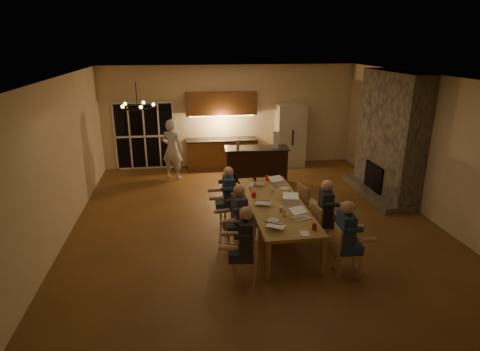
% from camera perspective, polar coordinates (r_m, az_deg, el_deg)
% --- Properties ---
extents(floor, '(9.00, 9.00, 0.00)m').
position_cam_1_polar(floor, '(9.13, 2.09, -6.63)').
color(floor, brown).
rests_on(floor, ground).
extents(back_wall, '(8.00, 0.04, 3.20)m').
position_cam_1_polar(back_wall, '(12.93, -1.45, 8.42)').
color(back_wall, beige).
rests_on(back_wall, ground).
extents(left_wall, '(0.04, 9.00, 3.20)m').
position_cam_1_polar(left_wall, '(8.80, -24.51, 1.80)').
color(left_wall, beige).
rests_on(left_wall, ground).
extents(right_wall, '(0.04, 9.00, 3.20)m').
position_cam_1_polar(right_wall, '(10.09, 25.33, 3.68)').
color(right_wall, beige).
rests_on(right_wall, ground).
extents(ceiling, '(8.00, 9.00, 0.04)m').
position_cam_1_polar(ceiling, '(8.28, 2.35, 13.95)').
color(ceiling, white).
rests_on(ceiling, back_wall).
extents(french_doors, '(1.86, 0.08, 2.10)m').
position_cam_1_polar(french_doors, '(12.96, -13.39, 5.45)').
color(french_doors, black).
rests_on(french_doors, ground).
extents(fireplace, '(0.58, 2.50, 3.20)m').
position_cam_1_polar(fireplace, '(10.92, 20.55, 5.32)').
color(fireplace, slate).
rests_on(fireplace, ground).
extents(kitchenette, '(2.24, 0.68, 2.40)m').
position_cam_1_polar(kitchenette, '(12.67, -2.61, 6.34)').
color(kitchenette, brown).
rests_on(kitchenette, ground).
extents(refrigerator, '(0.90, 0.68, 2.00)m').
position_cam_1_polar(refrigerator, '(13.06, 7.12, 5.69)').
color(refrigerator, beige).
rests_on(refrigerator, ground).
extents(dining_table, '(1.10, 3.22, 0.75)m').
position_cam_1_polar(dining_table, '(8.39, 5.06, -6.24)').
color(dining_table, '#A67B42').
rests_on(dining_table, ground).
extents(bar_island, '(1.81, 0.81, 1.08)m').
position_cam_1_polar(bar_island, '(11.28, 2.35, 1.33)').
color(bar_island, black).
rests_on(bar_island, ground).
extents(chair_left_near, '(0.53, 0.53, 0.89)m').
position_cam_1_polar(chair_left_near, '(6.85, 0.63, -11.61)').
color(chair_left_near, tan).
rests_on(chair_left_near, ground).
extents(chair_left_mid, '(0.49, 0.49, 0.89)m').
position_cam_1_polar(chair_left_mid, '(7.84, -0.31, -7.49)').
color(chair_left_mid, tan).
rests_on(chair_left_mid, ground).
extents(chair_left_far, '(0.51, 0.51, 0.89)m').
position_cam_1_polar(chair_left_far, '(8.83, -1.32, -4.37)').
color(chair_left_far, tan).
rests_on(chair_left_far, ground).
extents(chair_right_near, '(0.49, 0.49, 0.89)m').
position_cam_1_polar(chair_right_near, '(7.31, 15.12, -10.26)').
color(chair_right_near, tan).
rests_on(chair_right_near, ground).
extents(chair_right_mid, '(0.51, 0.51, 0.89)m').
position_cam_1_polar(chair_right_mid, '(8.12, 11.90, -6.93)').
color(chair_right_mid, tan).
rests_on(chair_right_mid, ground).
extents(chair_right_far, '(0.54, 0.54, 0.89)m').
position_cam_1_polar(chair_right_far, '(9.10, 9.88, -3.93)').
color(chair_right_far, tan).
rests_on(chair_right_far, ground).
extents(person_left_near, '(0.69, 0.69, 1.38)m').
position_cam_1_polar(person_left_near, '(6.71, 0.84, -9.92)').
color(person_left_near, '#21242A').
rests_on(person_left_near, ground).
extents(person_right_near, '(0.63, 0.63, 1.38)m').
position_cam_1_polar(person_right_near, '(7.15, 14.69, -8.69)').
color(person_right_near, navy).
rests_on(person_right_near, ground).
extents(person_left_mid, '(0.68, 0.68, 1.38)m').
position_cam_1_polar(person_left_mid, '(7.65, -0.12, -6.15)').
color(person_left_mid, '#363A40').
rests_on(person_left_mid, ground).
extents(person_right_mid, '(0.68, 0.68, 1.38)m').
position_cam_1_polar(person_right_mid, '(8.04, 12.03, -5.28)').
color(person_right_mid, '#21242A').
rests_on(person_right_mid, ground).
extents(person_left_far, '(0.61, 0.61, 1.38)m').
position_cam_1_polar(person_left_far, '(8.65, -1.64, -3.12)').
color(person_left_far, navy).
rests_on(person_left_far, ground).
extents(standing_person, '(0.76, 0.65, 1.77)m').
position_cam_1_polar(standing_person, '(11.86, -9.63, 3.69)').
color(standing_person, silver).
rests_on(standing_person, ground).
extents(chandelier, '(0.61, 0.61, 0.03)m').
position_cam_1_polar(chandelier, '(7.62, -14.40, 9.42)').
color(chandelier, black).
rests_on(chandelier, ceiling).
extents(laptop_a, '(0.42, 0.41, 0.23)m').
position_cam_1_polar(laptop_a, '(7.18, 5.16, -6.44)').
color(laptop_a, silver).
rests_on(laptop_a, dining_table).
extents(laptop_b, '(0.40, 0.38, 0.23)m').
position_cam_1_polar(laptop_b, '(7.55, 8.76, -5.29)').
color(laptop_b, silver).
rests_on(laptop_b, dining_table).
extents(laptop_c, '(0.39, 0.36, 0.23)m').
position_cam_1_polar(laptop_c, '(8.13, 3.33, -3.31)').
color(laptop_c, silver).
rests_on(laptop_c, dining_table).
extents(laptop_d, '(0.38, 0.35, 0.23)m').
position_cam_1_polar(laptop_d, '(8.20, 7.22, -3.23)').
color(laptop_d, silver).
rests_on(laptop_d, dining_table).
extents(laptop_e, '(0.37, 0.34, 0.23)m').
position_cam_1_polar(laptop_e, '(9.21, 2.47, -0.61)').
color(laptop_e, silver).
rests_on(laptop_e, dining_table).
extents(laptop_f, '(0.39, 0.36, 0.23)m').
position_cam_1_polar(laptop_f, '(9.19, 5.46, -0.72)').
color(laptop_f, silver).
rests_on(laptop_f, dining_table).
extents(mug_front, '(0.08, 0.08, 0.10)m').
position_cam_1_polar(mug_front, '(7.82, 5.82, -4.80)').
color(mug_front, silver).
rests_on(mug_front, dining_table).
extents(mug_mid, '(0.08, 0.08, 0.10)m').
position_cam_1_polar(mug_mid, '(8.75, 4.61, -2.13)').
color(mug_mid, silver).
rests_on(mug_mid, dining_table).
extents(mug_back, '(0.08, 0.08, 0.10)m').
position_cam_1_polar(mug_back, '(8.88, 1.54, -1.77)').
color(mug_back, silver).
rests_on(mug_back, dining_table).
extents(redcup_near, '(0.09, 0.09, 0.12)m').
position_cam_1_polar(redcup_near, '(7.18, 10.53, -7.15)').
color(redcup_near, red).
rests_on(redcup_near, dining_table).
extents(redcup_mid, '(0.09, 0.09, 0.12)m').
position_cam_1_polar(redcup_mid, '(8.46, 2.00, -2.77)').
color(redcup_mid, red).
rests_on(redcup_mid, dining_table).
extents(redcup_far, '(0.09, 0.09, 0.12)m').
position_cam_1_polar(redcup_far, '(9.48, 3.91, -0.39)').
color(redcup_far, red).
rests_on(redcup_far, dining_table).
extents(can_silver, '(0.06, 0.06, 0.12)m').
position_cam_1_polar(can_silver, '(7.63, 6.33, -5.32)').
color(can_silver, '#B2B2B7').
rests_on(can_silver, dining_table).
extents(can_cola, '(0.06, 0.06, 0.12)m').
position_cam_1_polar(can_cola, '(9.42, 2.12, -0.50)').
color(can_cola, '#3F0F0C').
rests_on(can_cola, dining_table).
extents(can_right, '(0.06, 0.06, 0.12)m').
position_cam_1_polar(can_right, '(8.57, 7.04, -2.60)').
color(can_right, '#B2B2B7').
rests_on(can_right, dining_table).
extents(plate_near, '(0.23, 0.23, 0.02)m').
position_cam_1_polar(plate_near, '(7.83, 8.36, -5.20)').
color(plate_near, silver).
rests_on(plate_near, dining_table).
extents(plate_left, '(0.22, 0.22, 0.02)m').
position_cam_1_polar(plate_left, '(7.44, 4.76, -6.38)').
color(plate_left, silver).
rests_on(plate_left, dining_table).
extents(plate_far, '(0.24, 0.24, 0.02)m').
position_cam_1_polar(plate_far, '(9.01, 6.38, -1.84)').
color(plate_far, silver).
rests_on(plate_far, dining_table).
extents(notepad, '(0.16, 0.22, 0.01)m').
position_cam_1_polar(notepad, '(7.03, 9.20, -8.16)').
color(notepad, white).
rests_on(notepad, dining_table).
extents(bar_bottle, '(0.08, 0.08, 0.24)m').
position_cam_1_polar(bar_bottle, '(11.02, -0.29, 4.49)').
color(bar_bottle, '#99999E').
rests_on(bar_bottle, bar_island).
extents(bar_blender, '(0.17, 0.17, 0.45)m').
position_cam_1_polar(bar_blender, '(11.13, 5.14, 5.11)').
color(bar_blender, silver).
rests_on(bar_blender, bar_island).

